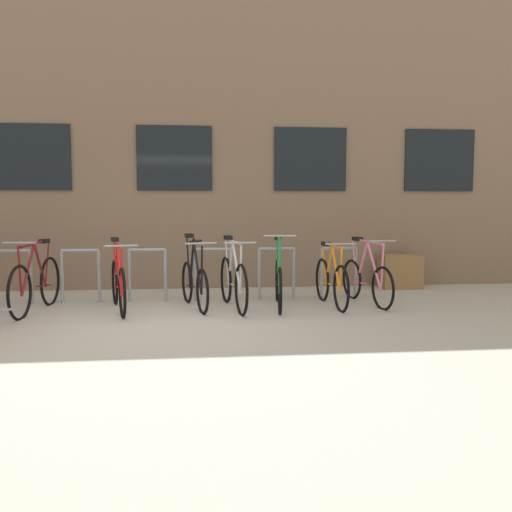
# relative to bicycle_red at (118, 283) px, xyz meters

# --- Properties ---
(ground_plane) EXTENTS (42.00, 42.00, 0.00)m
(ground_plane) POSITION_rel_bicycle_red_xyz_m (0.74, -1.26, -0.38)
(ground_plane) COLOR #B2ADA0
(storefront_building) EXTENTS (28.00, 7.96, 6.38)m
(storefront_building) POSITION_rel_bicycle_red_xyz_m (0.74, 5.90, 2.81)
(storefront_building) COLOR #7A604C
(storefront_building) RESTS_ON ground
(bike_rack) EXTENTS (6.60, 0.05, 0.83)m
(bike_rack) POSITION_rel_bicycle_red_xyz_m (0.35, 0.64, 0.12)
(bike_rack) COLOR gray
(bike_rack) RESTS_ON ground
(bicycle_red) EXTENTS (0.55, 1.74, 1.03)m
(bicycle_red) POSITION_rel_bicycle_red_xyz_m (0.00, 0.00, 0.00)
(bicycle_red) COLOR black
(bicycle_red) RESTS_ON ground
(bicycle_black) EXTENTS (0.52, 1.58, 1.08)m
(bicycle_black) POSITION_rel_bicycle_red_xyz_m (1.07, 0.10, -0.01)
(bicycle_black) COLOR black
(bicycle_black) RESTS_ON ground
(bicycle_silver) EXTENTS (0.44, 1.76, 1.05)m
(bicycle_silver) POSITION_rel_bicycle_red_xyz_m (1.63, -0.01, 0.01)
(bicycle_silver) COLOR black
(bicycle_silver) RESTS_ON ground
(bicycle_green) EXTENTS (0.44, 1.74, 1.10)m
(bicycle_green) POSITION_rel_bicycle_red_xyz_m (2.30, 0.03, 0.00)
(bicycle_green) COLOR black
(bicycle_green) RESTS_ON ground
(bicycle_maroon) EXTENTS (0.44, 1.81, 1.03)m
(bicycle_maroon) POSITION_rel_bicycle_red_xyz_m (-1.13, 0.02, 0.02)
(bicycle_maroon) COLOR black
(bicycle_maroon) RESTS_ON ground
(bicycle_pink) EXTENTS (0.46, 1.63, 1.01)m
(bicycle_pink) POSITION_rel_bicycle_red_xyz_m (3.65, 0.15, -0.02)
(bicycle_pink) COLOR black
(bicycle_pink) RESTS_ON ground
(bicycle_orange) EXTENTS (0.44, 1.63, 0.98)m
(bicycle_orange) POSITION_rel_bicycle_red_xyz_m (3.08, 0.03, -0.01)
(bicycle_orange) COLOR black
(bicycle_orange) RESTS_ON ground
(planter_box) EXTENTS (0.70, 0.44, 0.60)m
(planter_box) POSITION_rel_bicycle_red_xyz_m (4.72, 1.59, -0.08)
(planter_box) COLOR olive
(planter_box) RESTS_ON ground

